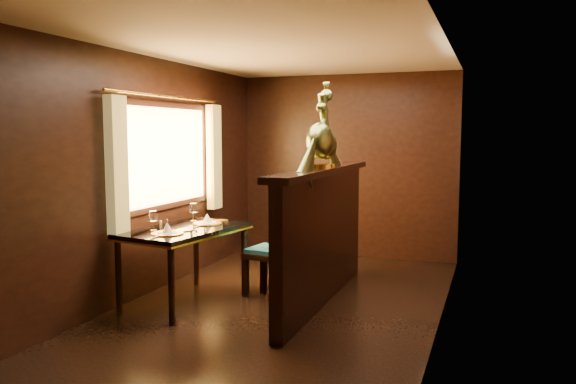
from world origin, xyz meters
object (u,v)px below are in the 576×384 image
dining_table (185,235)px  chair_left (280,234)px  peacock_left (320,124)px  chair_right (297,232)px  peacock_right (326,132)px

dining_table → chair_left: bearing=44.2°
chair_left → peacock_left: peacock_left is taller
chair_right → peacock_right: size_ratio=1.83×
dining_table → peacock_right: size_ratio=2.00×
chair_left → peacock_left: size_ratio=1.50×
chair_right → peacock_right: (0.33, -0.05, 1.04)m
chair_right → peacock_left: 1.19m
dining_table → peacock_right: bearing=34.8°
dining_table → peacock_left: peacock_left is taller
dining_table → peacock_left: bearing=26.6°
chair_right → peacock_right: 1.09m
peacock_left → chair_right: bearing=141.5°
chair_right → peacock_left: size_ratio=1.51×
chair_left → peacock_right: (0.48, 0.05, 1.05)m
peacock_left → peacock_right: (0.00, 0.21, -0.07)m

